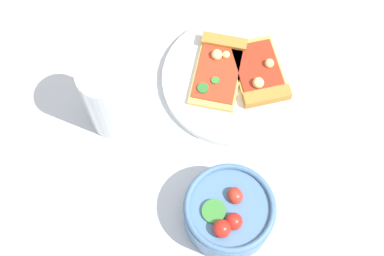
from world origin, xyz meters
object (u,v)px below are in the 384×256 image
Objects in this scene: pizza_slice_far at (219,65)px; salad_bowl at (229,212)px; pizza_slice_near at (260,76)px; plate at (234,79)px; soda_glass at (110,99)px.

pizza_slice_far is 0.24m from salad_bowl.
plate is at bearing -52.58° from pizza_slice_near.
pizza_slice_far is 1.16× the size of salad_bowl.
plate is 1.83× the size of salad_bowl.
plate is 1.68× the size of pizza_slice_near.
plate is 0.04m from pizza_slice_near.
salad_bowl is 0.23m from soda_glass.
pizza_slice_near is 0.94× the size of pizza_slice_far.
soda_glass is at bearing -92.69° from salad_bowl.
pizza_slice_near is at bearing 113.64° from pizza_slice_far.
pizza_slice_near is 0.23m from soda_glass.
soda_glass reaches higher than pizza_slice_near.
plate is at bearing -143.69° from salad_bowl.
plate is at bearing 95.43° from pizza_slice_far.
soda_glass is (-0.01, -0.23, 0.03)m from salad_bowl.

